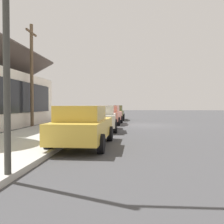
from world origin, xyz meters
TOP-DOWN VIEW (x-y plane):
  - ground_plane at (0.00, 0.00)m, footprint 120.00×120.00m
  - sidewalk_curb at (0.00, 5.60)m, footprint 60.00×4.20m
  - car_mustard at (-10.43, 2.83)m, footprint 4.77×2.06m
  - car_ivory at (-4.51, 2.84)m, footprint 4.44×2.20m
  - car_coral at (0.85, 2.74)m, footprint 4.44×2.15m
  - car_olive at (6.78, 2.60)m, footprint 4.78×1.97m
  - traffic_light_main at (-14.97, 2.54)m, footprint 0.37×2.79m
  - utility_pole_wooden at (-2.23, 8.20)m, footprint 1.80×0.24m
  - fire_hydrant_red at (-0.26, 4.20)m, footprint 0.22×0.22m

SIDE VIEW (x-z plane):
  - ground_plane at x=0.00m, z-range 0.00..0.00m
  - sidewalk_curb at x=0.00m, z-range 0.00..0.16m
  - fire_hydrant_red at x=-0.26m, z-range 0.14..0.85m
  - car_coral at x=0.85m, z-range 0.02..1.61m
  - car_ivory at x=-4.51m, z-range 0.02..1.61m
  - car_mustard at x=-10.43m, z-range 0.02..1.61m
  - car_olive at x=6.78m, z-range 0.02..1.61m
  - traffic_light_main at x=-14.97m, z-range 0.89..6.09m
  - utility_pole_wooden at x=-2.23m, z-range 0.18..7.68m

